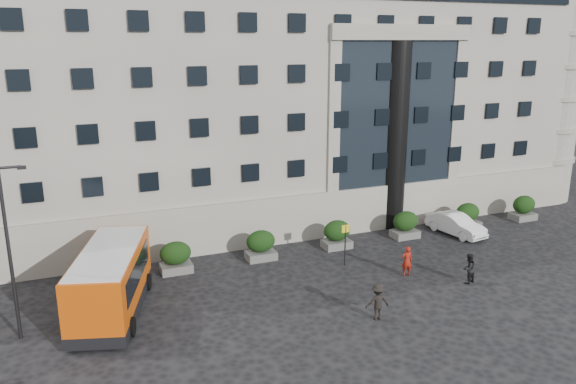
# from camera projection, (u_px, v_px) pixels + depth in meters

# --- Properties ---
(ground) EXTENTS (120.00, 120.00, 0.00)m
(ground) POSITION_uv_depth(u_px,v_px,m) (292.00, 319.00, 27.00)
(ground) COLOR black
(ground) RESTS_ON ground
(civic_building) EXTENTS (44.00, 24.00, 18.00)m
(civic_building) POSITION_uv_depth(u_px,v_px,m) (257.00, 90.00, 46.49)
(civic_building) COLOR gray
(civic_building) RESTS_ON ground
(entrance_column) EXTENTS (1.80, 1.80, 13.00)m
(entrance_column) POSITION_uv_depth(u_px,v_px,m) (394.00, 137.00, 38.90)
(entrance_column) COLOR black
(entrance_column) RESTS_ON ground
(hedge_a) EXTENTS (1.80, 1.26, 1.84)m
(hedge_a) POSITION_uv_depth(u_px,v_px,m) (176.00, 257.00, 32.25)
(hedge_a) COLOR #5C5C5A
(hedge_a) RESTS_ON ground
(hedge_b) EXTENTS (1.80, 1.26, 1.84)m
(hedge_b) POSITION_uv_depth(u_px,v_px,m) (261.00, 245.00, 34.16)
(hedge_b) COLOR #5C5C5A
(hedge_b) RESTS_ON ground
(hedge_c) EXTENTS (1.80, 1.26, 1.84)m
(hedge_c) POSITION_uv_depth(u_px,v_px,m) (337.00, 234.00, 36.07)
(hedge_c) COLOR #5C5C5A
(hedge_c) RESTS_ON ground
(hedge_d) EXTENTS (1.80, 1.26, 1.84)m
(hedge_d) POSITION_uv_depth(u_px,v_px,m) (405.00, 224.00, 37.97)
(hedge_d) COLOR #5C5C5A
(hedge_d) RESTS_ON ground
(hedge_e) EXTENTS (1.80, 1.26, 1.84)m
(hedge_e) POSITION_uv_depth(u_px,v_px,m) (467.00, 216.00, 39.88)
(hedge_e) COLOR #5C5C5A
(hedge_e) RESTS_ON ground
(hedge_f) EXTENTS (1.80, 1.26, 1.84)m
(hedge_f) POSITION_uv_depth(u_px,v_px,m) (524.00, 208.00, 41.79)
(hedge_f) COLOR #5C5C5A
(hedge_f) RESTS_ON ground
(street_lamp) EXTENTS (1.16, 0.18, 8.00)m
(street_lamp) POSITION_uv_depth(u_px,v_px,m) (10.00, 247.00, 24.16)
(street_lamp) COLOR #262628
(street_lamp) RESTS_ON ground
(bus_stop_sign) EXTENTS (0.50, 0.08, 2.52)m
(bus_stop_sign) POSITION_uv_depth(u_px,v_px,m) (345.00, 238.00, 33.03)
(bus_stop_sign) COLOR #262628
(bus_stop_sign) RESTS_ON ground
(minibus) EXTENTS (4.83, 8.17, 3.22)m
(minibus) POSITION_uv_depth(u_px,v_px,m) (111.00, 279.00, 27.25)
(minibus) COLOR #CD4A09
(minibus) RESTS_ON ground
(parked_car_d) EXTENTS (2.97, 5.79, 1.56)m
(parked_car_d) POSITION_uv_depth(u_px,v_px,m) (6.00, 236.00, 36.20)
(parked_car_d) COLOR black
(parked_car_d) RESTS_ON ground
(white_taxi) EXTENTS (2.27, 4.59, 1.45)m
(white_taxi) POSITION_uv_depth(u_px,v_px,m) (456.00, 224.00, 38.63)
(white_taxi) COLOR white
(white_taxi) RESTS_ON ground
(pedestrian_a) EXTENTS (0.71, 0.54, 1.75)m
(pedestrian_a) POSITION_uv_depth(u_px,v_px,m) (407.00, 261.00, 31.82)
(pedestrian_a) COLOR maroon
(pedestrian_a) RESTS_ON ground
(pedestrian_b) EXTENTS (0.95, 0.81, 1.71)m
(pedestrian_b) POSITION_uv_depth(u_px,v_px,m) (469.00, 268.00, 30.82)
(pedestrian_b) COLOR black
(pedestrian_b) RESTS_ON ground
(pedestrian_c) EXTENTS (1.27, 0.87, 1.82)m
(pedestrian_c) POSITION_uv_depth(u_px,v_px,m) (378.00, 302.00, 26.77)
(pedestrian_c) COLOR black
(pedestrian_c) RESTS_ON ground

